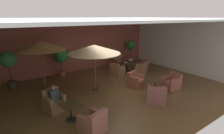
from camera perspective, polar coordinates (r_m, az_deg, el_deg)
The scene contains 23 objects.
ground_plane at distance 9.31m, azimuth 1.57°, elevation -7.35°, with size 11.39×8.78×0.02m, color brown.
wall_back_brick at distance 12.46m, azimuth -10.49°, elevation 6.96°, with size 11.39×0.08×3.56m, color #944A40.
wall_right_plain at distance 12.91m, azimuth 22.34°, elevation 6.34°, with size 0.08×8.78×3.56m, color silver.
ceiling_slab at distance 8.55m, azimuth 1.76°, elevation 15.36°, with size 11.39×8.78×0.06m, color white.
cafe_table_front_left at distance 12.25m, azimuth 4.80°, elevation 0.88°, with size 0.81×0.81×0.65m.
armchair_front_left_north at distance 12.09m, azimuth 9.76°, elevation -0.37°, with size 1.08×1.09×0.84m.
armchair_front_left_east at distance 13.20m, azimuth 2.41°, elevation 1.31°, with size 0.84×0.87×0.93m.
armchair_front_left_south at distance 11.47m, azimuth 1.63°, elevation -1.11°, with size 0.93×0.94×0.82m.
cafe_table_front_right at distance 6.72m, azimuth -13.30°, elevation -13.00°, with size 0.72×0.72×0.65m.
armchair_front_right_north at distance 7.65m, azimuth -18.35°, elevation -10.95°, with size 0.86×0.87×0.88m.
armchair_front_right_east at distance 6.06m, azimuth -6.20°, elevation -17.83°, with size 0.93×0.94×0.82m.
cafe_table_mid_center at distance 9.07m, azimuth 13.83°, elevation -5.07°, with size 0.70×0.70×0.65m.
armchair_mid_center_north at distance 9.59m, azimuth 7.61°, elevation -4.67°, with size 0.90×0.89×0.84m.
armchair_mid_center_east at distance 8.11m, azimuth 14.17°, elevation -9.06°, with size 1.10×1.10×0.82m.
armchair_mid_center_south at distance 9.87m, azimuth 18.82°, elevation -4.86°, with size 0.86×0.86×0.85m.
patio_umbrella_tall_red at distance 8.66m, azimuth -5.79°, elevation 5.78°, with size 2.59×2.59×2.37m.
patio_umbrella_center_beige at distance 9.58m, azimuth -22.31°, elevation 6.48°, with size 2.58×2.58×2.52m.
potted_tree_left_corner at distance 11.42m, azimuth -16.24°, elevation 3.11°, with size 0.88×0.88×1.79m.
potted_tree_mid_left at distance 14.25m, azimuth 6.01°, elevation 6.32°, with size 0.73×0.73×1.87m.
potted_tree_mid_right at distance 10.48m, azimuth -30.62°, elevation 1.33°, with size 0.83×0.83×2.01m.
patron_blue_shirt at distance 7.44m, azimuth -18.44°, elevation -8.36°, with size 0.38×0.31×0.68m.
iced_drink_cup at distance 12.01m, azimuth 4.72°, elevation 1.61°, with size 0.08×0.08×0.11m, color silver.
open_laptop at distance 12.13m, azimuth 4.65°, elevation 1.73°, with size 0.35×0.29×0.20m.
Camera 1 is at (-5.12, -6.84, 3.68)m, focal length 28.11 mm.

